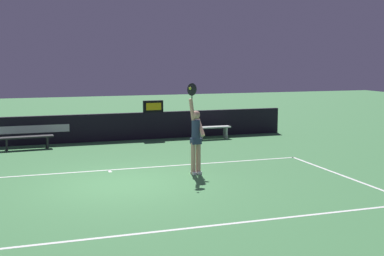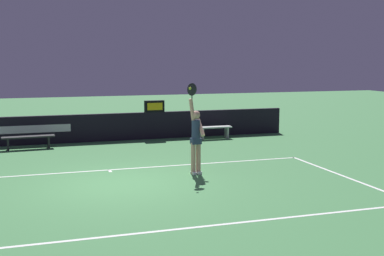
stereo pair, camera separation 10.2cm
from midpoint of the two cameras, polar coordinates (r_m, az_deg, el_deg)
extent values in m
plane|color=#408047|center=(12.97, -8.45, -6.26)|extent=(60.00, 60.00, 0.00)
cube|color=white|center=(14.58, -9.57, -4.70)|extent=(11.83, 0.09, 0.00)
cube|color=white|center=(9.44, -4.51, -11.63)|extent=(11.83, 0.09, 0.00)
cube|color=white|center=(14.24, 16.58, -5.22)|extent=(0.09, 5.51, 0.00)
cube|color=white|center=(14.43, -9.48, -4.83)|extent=(0.09, 0.30, 0.00)
cube|color=black|center=(19.49, -11.87, -0.02)|extent=(15.97, 0.19, 1.06)
cube|color=silver|center=(19.27, -18.56, -0.17)|extent=(3.18, 0.01, 0.28)
cube|color=black|center=(19.84, -4.57, 2.46)|extent=(0.78, 0.20, 0.46)
cube|color=yellow|center=(19.74, -4.50, 2.44)|extent=(0.60, 0.01, 0.28)
cylinder|color=tan|center=(13.86, 0.51, -3.41)|extent=(0.13, 0.13, 0.87)
cylinder|color=tan|center=(13.80, -0.07, -3.46)|extent=(0.13, 0.13, 0.87)
cube|color=white|center=(13.93, 0.54, -5.04)|extent=(0.12, 0.25, 0.07)
cube|color=white|center=(13.87, -0.04, -5.10)|extent=(0.12, 0.25, 0.07)
cylinder|color=#283552|center=(13.71, 0.22, -0.37)|extent=(0.23, 0.23, 0.62)
cube|color=#283552|center=(13.75, 0.22, -1.48)|extent=(0.28, 0.24, 0.16)
sphere|color=tan|center=(13.65, 0.22, 1.49)|extent=(0.23, 0.23, 0.23)
cylinder|color=tan|center=(13.59, -0.22, 2.10)|extent=(0.19, 0.12, 0.59)
cylinder|color=tan|center=(13.69, 0.77, 0.06)|extent=(0.14, 0.42, 0.47)
ellipsoid|color=black|center=(13.54, -0.22, 4.38)|extent=(0.30, 0.06, 0.35)
cylinder|color=black|center=(13.56, -0.22, 3.58)|extent=(0.03, 0.03, 0.18)
sphere|color=#C8DE2D|center=(13.27, -0.44, 4.50)|extent=(0.07, 0.07, 0.07)
cube|color=#242426|center=(18.51, -18.30, -0.98)|extent=(1.80, 0.46, 0.05)
cube|color=#242426|center=(18.52, -20.37, -1.74)|extent=(0.08, 0.32, 0.43)
cube|color=#242426|center=(18.59, -16.19, -1.52)|extent=(0.08, 0.32, 0.43)
cube|color=#B6BBB6|center=(19.87, 2.27, 0.10)|extent=(1.37, 0.37, 0.05)
cube|color=#B6BBB6|center=(19.72, 0.85, -0.63)|extent=(0.06, 0.32, 0.46)
cube|color=#B6BBB6|center=(20.09, 3.65, -0.49)|extent=(0.06, 0.32, 0.46)
camera|label=1|loc=(0.05, -90.22, -0.03)|focal=47.18mm
camera|label=2|loc=(0.05, 89.78, 0.03)|focal=47.18mm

